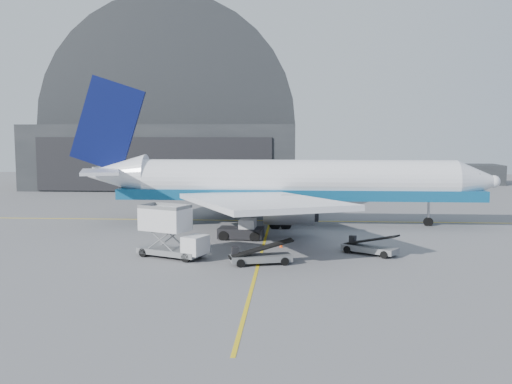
# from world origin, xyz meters

# --- Properties ---
(ground) EXTENTS (200.00, 200.00, 0.00)m
(ground) POSITION_xyz_m (0.00, 0.00, 0.00)
(ground) COLOR #565659
(ground) RESTS_ON ground
(taxi_lines) EXTENTS (80.00, 42.12, 0.02)m
(taxi_lines) POSITION_xyz_m (0.00, 12.67, 0.01)
(taxi_lines) COLOR gold
(taxi_lines) RESTS_ON ground
(hangar) EXTENTS (50.00, 28.30, 28.00)m
(hangar) POSITION_xyz_m (-22.00, 64.95, 9.54)
(hangar) COLOR black
(hangar) RESTS_ON ground
(distant_bldg_a) EXTENTS (14.00, 8.00, 4.00)m
(distant_bldg_a) POSITION_xyz_m (38.00, 72.00, 0.00)
(distant_bldg_a) COLOR black
(distant_bldg_a) RESTS_ON ground
(airliner) EXTENTS (49.30, 47.80, 17.30)m
(airliner) POSITION_xyz_m (1.32, 17.42, 4.84)
(airliner) COLOR white
(airliner) RESTS_ON ground
(catering_truck) EXTENTS (6.50, 4.50, 4.20)m
(catering_truck) POSITION_xyz_m (-7.63, -0.64, 2.13)
(catering_truck) COLOR slate
(catering_truck) RESTS_ON ground
(pushback_tug) EXTENTS (4.61, 2.92, 2.05)m
(pushback_tug) POSITION_xyz_m (-2.29, 8.21, 0.77)
(pushback_tug) COLOR black
(pushback_tug) RESTS_ON ground
(belt_loader_a) EXTENTS (5.35, 2.84, 2.00)m
(belt_loader_a) POSITION_xyz_m (0.15, -2.73, 0.62)
(belt_loader_a) COLOR slate
(belt_loader_a) RESTS_ON ground
(belt_loader_b) EXTENTS (4.92, 4.04, 1.96)m
(belt_loader_b) POSITION_xyz_m (9.41, 1.68, 0.60)
(belt_loader_b) COLOR slate
(belt_loader_b) RESTS_ON ground
(traffic_cone) EXTENTS (0.32, 0.32, 0.46)m
(traffic_cone) POSITION_xyz_m (1.68, 4.16, 0.22)
(traffic_cone) COLOR #FF4008
(traffic_cone) RESTS_ON ground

